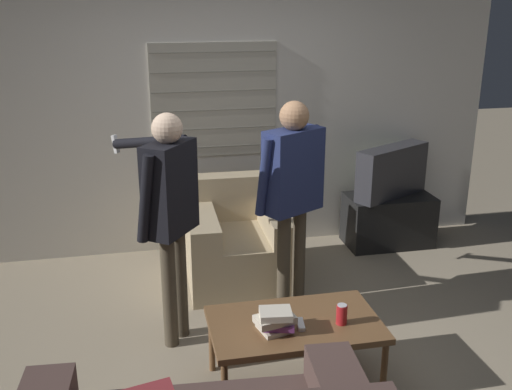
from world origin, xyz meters
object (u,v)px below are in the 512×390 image
armchair_beige (239,242)px  spare_remote (301,324)px  person_right_standing (292,182)px  person_left_standing (169,203)px  book_stack (276,321)px  tv (392,172)px  soda_can (342,314)px  coffee_table (295,328)px

armchair_beige → spare_remote: 1.63m
person_right_standing → spare_remote: size_ratio=12.11×
armchair_beige → person_left_standing: size_ratio=0.58×
armchair_beige → book_stack: (-0.08, -1.65, 0.20)m
book_stack → armchair_beige: bearing=87.3°
person_right_standing → book_stack: (-0.37, -1.03, -0.51)m
tv → soda_can: size_ratio=6.48×
soda_can → spare_remote: size_ratio=0.94×
person_left_standing → soda_can: size_ratio=12.92×
coffee_table → person_right_standing: size_ratio=0.63×
coffee_table → soda_can: (0.27, -0.08, 0.10)m
book_stack → tv: bearing=51.8°
armchair_beige → soda_can: armchair_beige is taller
person_right_standing → spare_remote: bearing=-130.4°
armchair_beige → spare_remote: size_ratio=6.97×
tv → person_left_standing: (-2.17, -1.29, 0.29)m
person_left_standing → book_stack: 1.07m
tv → person_left_standing: 2.54m
person_left_standing → tv: bearing=-23.1°
armchair_beige → person_left_standing: bearing=56.1°
spare_remote → armchair_beige: bearing=101.3°
person_right_standing → tv: bearing=10.7°
spare_remote → coffee_table: bearing=116.3°
spare_remote → person_right_standing: bearing=86.7°
armchair_beige → tv: size_ratio=1.15×
soda_can → person_left_standing: bearing=141.0°
person_left_standing → book_stack: person_left_standing is taller
person_left_standing → book_stack: bearing=-109.0°
person_left_standing → spare_remote: 1.17m
person_left_standing → soda_can: (0.95, -0.77, -0.51)m
spare_remote → person_left_standing: bearing=141.5°
person_right_standing → book_stack: 1.21m
coffee_table → book_stack: size_ratio=4.08×
coffee_table → tv: size_ratio=1.27×
armchair_beige → book_stack: bearing=88.7°
person_right_standing → spare_remote: 1.17m
book_stack → spare_remote: size_ratio=1.89×
soda_can → person_right_standing: bearing=92.3°
person_left_standing → spare_remote: (0.70, -0.75, -0.56)m
tv → book_stack: tv is taller
soda_can → spare_remote: bearing=175.1°
coffee_table → book_stack: book_stack is taller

